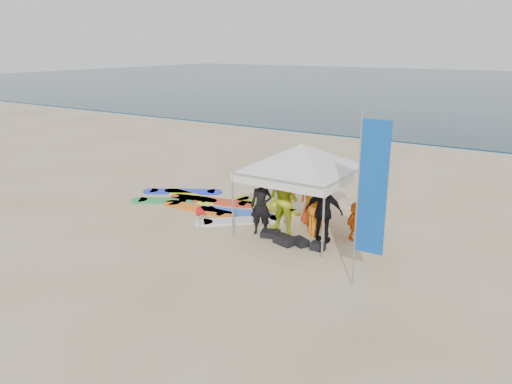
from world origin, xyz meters
The scene contains 14 objects.
ground centered at (0.00, 0.00, 0.00)m, with size 120.00×120.00×0.00m, color beige.
ocean centered at (0.00, 60.00, 0.04)m, with size 160.00×84.00×0.08m, color #0C2633.
shoreline_foam centered at (0.00, 18.20, 0.00)m, with size 160.00×1.20×0.01m, color silver.
person_black_a centered at (0.28, 2.65, 0.81)m, with size 0.59×0.39×1.62m, color black.
person_yellow centered at (0.76, 3.04, 0.93)m, with size 0.90×0.70×1.86m, color #BFD91E.
person_orange_a centered at (1.60, 3.35, 0.92)m, with size 1.19×0.69×1.85m, color orange.
person_black_b centered at (2.01, 3.00, 0.86)m, with size 1.01×0.42×1.72m, color black.
person_orange_b centered at (1.18, 4.11, 0.95)m, with size 0.92×0.60×1.89m, color #FF5516.
person_seated centered at (2.63, 3.70, 0.52)m, with size 0.96×0.31×1.04m, color orange.
canopy_tent centered at (1.09, 3.40, 2.50)m, with size 3.80×3.80×2.87m.
feather_flag centered at (3.93, 1.06, 2.23)m, with size 0.63×0.04×3.78m.
marker_pennant centered at (-1.32, 2.06, 0.49)m, with size 0.28×0.28×0.64m.
gear_pile centered at (1.28, 2.46, 0.10)m, with size 2.00×0.78×0.22m.
surfboard_spread centered at (-2.46, 3.92, 0.03)m, with size 5.63×3.14×0.07m.
Camera 1 is at (7.23, -8.39, 5.08)m, focal length 35.00 mm.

